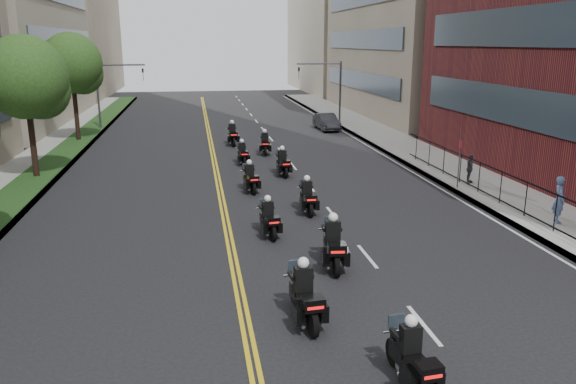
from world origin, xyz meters
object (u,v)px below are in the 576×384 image
motorcycle_2 (305,298)px  motorcycle_9 (265,144)px  motorcycle_1 (412,360)px  motorcycle_3 (333,246)px  motorcycle_7 (283,164)px  motorcycle_5 (307,198)px  motorcycle_10 (232,135)px  motorcycle_6 (250,179)px  pedestrian_a (559,200)px  parked_sedan (327,122)px  motorcycle_4 (269,220)px  pedestrian_c (470,169)px  motorcycle_8 (242,154)px

motorcycle_2 → motorcycle_9: size_ratio=1.07×
motorcycle_1 → motorcycle_3: motorcycle_3 is taller
motorcycle_7 → motorcycle_5: bearing=-93.7°
motorcycle_7 → motorcycle_10: size_ratio=0.92×
motorcycle_6 → motorcycle_10: bearing=81.8°
motorcycle_3 → motorcycle_5: 6.22m
motorcycle_3 → pedestrian_a: bearing=21.3°
motorcycle_10 → parked_sedan: motorcycle_10 is taller
motorcycle_1 → motorcycle_9: motorcycle_9 is taller
motorcycle_4 → pedestrian_c: pedestrian_c is taller
motorcycle_1 → motorcycle_5: (0.33, 13.02, -0.00)m
motorcycle_2 → motorcycle_10: bearing=85.4°
pedestrian_a → motorcycle_7: bearing=59.0°
motorcycle_10 → pedestrian_a: 23.81m
motorcycle_2 → pedestrian_c: size_ratio=1.64×
pedestrian_c → parked_sedan: bearing=23.4°
motorcycle_3 → motorcycle_7: bearing=94.2°
motorcycle_9 → parked_sedan: motorcycle_9 is taller
motorcycle_2 → pedestrian_a: 13.30m
motorcycle_7 → parked_sedan: size_ratio=0.54×
motorcycle_2 → motorcycle_5: 10.00m
motorcycle_1 → motorcycle_6: (-1.78, 17.00, -0.02)m
motorcycle_1 → motorcycle_7: bearing=84.1°
motorcycle_2 → motorcycle_6: motorcycle_2 is taller
motorcycle_7 → motorcycle_3: bearing=-95.2°
motorcycle_2 → parked_sedan: 34.12m
motorcycle_9 → motorcycle_7: bearing=-83.8°
motorcycle_3 → motorcycle_5: motorcycle_3 is taller
motorcycle_10 → pedestrian_a: size_ratio=1.28×
motorcycle_6 → parked_sedan: 21.09m
motorcycle_3 → parked_sedan: bearing=83.2°
motorcycle_2 → motorcycle_5: motorcycle_2 is taller
motorcycle_6 → motorcycle_10: 13.27m
motorcycle_4 → pedestrian_a: 11.76m
parked_sedan → motorcycle_9: bearing=-126.3°
parked_sedan → pedestrian_c: bearing=-84.2°
motorcycle_2 → motorcycle_7: (2.08, 16.95, -0.05)m
motorcycle_10 → motorcycle_1: bearing=-88.9°
motorcycle_7 → motorcycle_10: bearing=98.4°
motorcycle_8 → motorcycle_5: bearing=-84.0°
motorcycle_7 → motorcycle_8: size_ratio=1.08×
motorcycle_9 → pedestrian_a: size_ratio=1.18×
motorcycle_8 → pedestrian_a: pedestrian_a is taller
motorcycle_4 → motorcycle_7: (2.11, 9.89, 0.03)m
motorcycle_6 → pedestrian_c: 11.42m
motorcycle_2 → motorcycle_7: bearing=78.3°
motorcycle_1 → motorcycle_10: (-1.73, 30.27, 0.06)m
motorcycle_6 → motorcycle_10: size_ratio=0.89×
motorcycle_2 → motorcycle_6: 13.76m
motorcycle_6 → pedestrian_a: 13.94m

